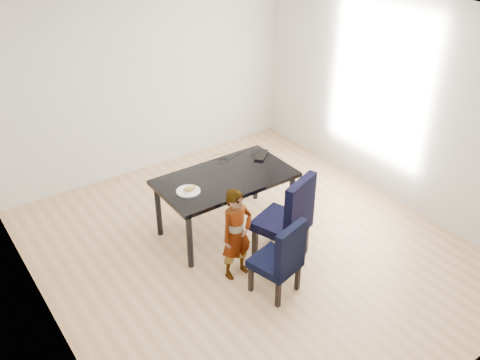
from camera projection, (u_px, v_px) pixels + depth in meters
floor at (250, 249)px, 6.29m from camera, size 4.50×5.00×0.01m
ceiling at (252, 16)px, 4.91m from camera, size 4.50×5.00×0.01m
wall_back at (145, 79)px, 7.37m from camera, size 4.50×0.01×2.70m
wall_front at (455, 278)px, 3.83m from camera, size 4.50×0.01×2.70m
wall_left at (34, 217)px, 4.49m from camera, size 0.01×5.00×2.70m
wall_right at (396, 100)px, 6.71m from camera, size 0.01×5.00×2.70m
dining_table at (226, 203)px, 6.45m from camera, size 1.60×0.90×0.75m
chair_left at (275, 257)px, 5.46m from camera, size 0.53×0.54×0.89m
chair_right at (282, 217)px, 5.93m from camera, size 0.66×0.68×1.07m
child at (237, 234)px, 5.65m from camera, size 0.41×0.28×1.07m
plate at (188, 191)px, 5.97m from camera, size 0.30×0.30×0.01m
sandwich at (190, 188)px, 5.95m from camera, size 0.16×0.10×0.06m
laptop at (258, 155)px, 6.71m from camera, size 0.36×0.34×0.02m
cable_tangle at (224, 161)px, 6.58m from camera, size 0.19×0.19×0.01m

